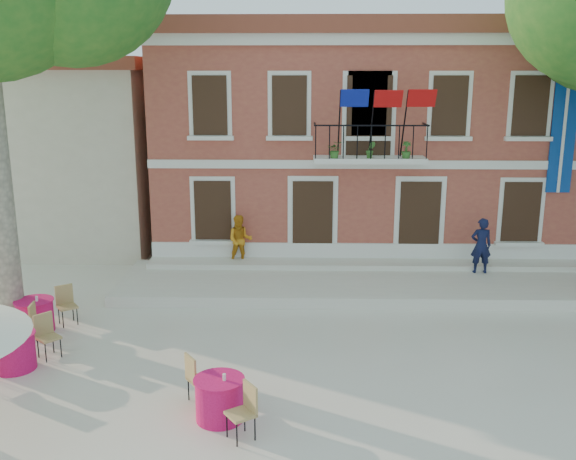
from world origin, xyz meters
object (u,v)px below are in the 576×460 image
at_px(cafe_table_3, 35,314).
at_px(pedestrian_orange, 240,240).
at_px(pedestrian_navy, 481,246).
at_px(cafe_table_0, 14,350).
at_px(cafe_table_1, 219,397).

bearing_deg(cafe_table_3, pedestrian_orange, 45.60).
xyz_separation_m(pedestrian_navy, cafe_table_0, (-11.01, -5.85, -0.69)).
xyz_separation_m(cafe_table_1, cafe_table_3, (-4.82, 3.84, 0.01)).
bearing_deg(cafe_table_0, cafe_table_1, -22.73).
xyz_separation_m(pedestrian_orange, cafe_table_0, (-4.03, -6.47, -0.64)).
distance_m(pedestrian_orange, cafe_table_0, 7.65).
distance_m(pedestrian_navy, pedestrian_orange, 7.01).
relative_size(pedestrian_orange, cafe_table_1, 0.84).
xyz_separation_m(pedestrian_navy, cafe_table_3, (-11.38, -3.88, -0.68)).
xyz_separation_m(pedestrian_navy, cafe_table_1, (-6.56, -7.72, -0.69)).
bearing_deg(pedestrian_orange, pedestrian_navy, -9.18).
relative_size(pedestrian_orange, cafe_table_3, 0.82).
relative_size(pedestrian_navy, cafe_table_3, 0.87).
bearing_deg(cafe_table_0, pedestrian_navy, 28.00).
bearing_deg(cafe_table_3, cafe_table_1, -38.51).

